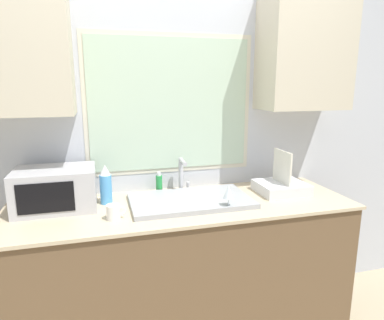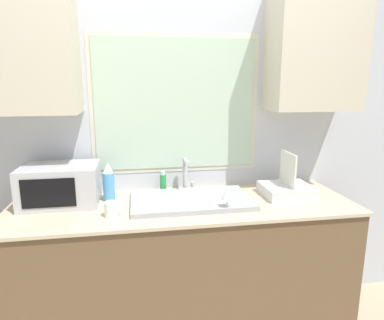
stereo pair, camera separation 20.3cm
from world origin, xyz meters
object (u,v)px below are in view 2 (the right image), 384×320
Objects in this scene: spray_bottle at (109,183)px; wine_glass at (227,194)px; mug_near_sink at (112,209)px; faucet at (186,172)px; soap_bottle at (163,183)px; microwave at (61,185)px; dish_rack at (287,189)px.

spray_bottle reaches higher than wine_glass.
faucet is at bearing 38.77° from mug_near_sink.
soap_bottle is (-0.16, 0.02, -0.07)m from faucet.
microwave is 1.42× the size of dish_rack.
wine_glass is at bearing -24.67° from spray_bottle.
dish_rack is (1.44, -0.08, -0.07)m from microwave.
faucet is 0.80m from microwave.
dish_rack is at bearing 25.27° from wine_glass.
faucet reaches higher than soap_bottle.
soap_bottle is (0.35, 0.13, -0.05)m from spray_bottle.
wine_glass is at bearing -53.23° from soap_bottle.
mug_near_sink is at bearing -83.70° from spray_bottle.
spray_bottle is 0.75m from wine_glass.
spray_bottle is 0.38m from soap_bottle.
dish_rack is 2.10× the size of wine_glass.
soap_bottle is at bearing 164.66° from dish_rack.
dish_rack is 1.16m from spray_bottle.
microwave is at bearing 176.71° from dish_rack.
spray_bottle is at bearing -167.72° from faucet.
dish_rack is at bearing -15.34° from soap_bottle.
wine_glass is (-0.47, -0.22, 0.06)m from dish_rack.
dish_rack is 2.22× the size of soap_bottle.
dish_rack is 1.14m from mug_near_sink.
mug_near_sink is at bearing -141.23° from faucet.
microwave is at bearing -171.46° from faucet.
microwave is 3.15× the size of soap_bottle.
dish_rack is 1.30× the size of spray_bottle.
spray_bottle is (-0.51, -0.11, -0.02)m from faucet.
faucet is 0.46m from wine_glass.
mug_near_sink is at bearing -128.68° from soap_bottle.
wine_glass is (0.65, -0.04, 0.07)m from mug_near_sink.
spray_bottle is 1.61× the size of wine_glass.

